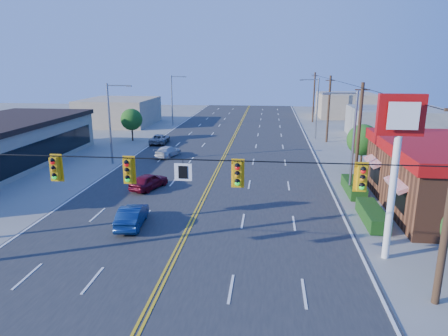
# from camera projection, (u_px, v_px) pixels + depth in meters

# --- Properties ---
(ground) EXTENTS (160.00, 160.00, 0.00)m
(ground) POSITION_uv_depth(u_px,v_px,m) (161.00, 286.00, 18.32)
(ground) COLOR gray
(ground) RESTS_ON ground
(road) EXTENTS (20.00, 120.00, 0.06)m
(road) POSITION_uv_depth(u_px,v_px,m) (217.00, 171.00, 37.53)
(road) COLOR #2D2D30
(road) RESTS_ON ground
(signal_span) EXTENTS (24.32, 0.34, 9.00)m
(signal_span) POSITION_uv_depth(u_px,v_px,m) (153.00, 184.00, 17.09)
(signal_span) COLOR #47301E
(signal_span) RESTS_ON ground
(kfc_pylon) EXTENTS (2.20, 0.36, 8.50)m
(kfc_pylon) POSITION_uv_depth(u_px,v_px,m) (398.00, 145.00, 19.42)
(kfc_pylon) COLOR white
(kfc_pylon) RESTS_ON ground
(streetlight_se) EXTENTS (2.55, 0.25, 8.00)m
(streetlight_se) POSITION_uv_depth(u_px,v_px,m) (351.00, 138.00, 29.44)
(streetlight_se) COLOR gray
(streetlight_se) RESTS_ON ground
(streetlight_ne) EXTENTS (2.55, 0.25, 8.00)m
(streetlight_ne) POSITION_uv_depth(u_px,v_px,m) (316.00, 105.00, 52.50)
(streetlight_ne) COLOR gray
(streetlight_ne) RESTS_ON ground
(streetlight_sw) EXTENTS (2.55, 0.25, 8.00)m
(streetlight_sw) POSITION_uv_depth(u_px,v_px,m) (111.00, 119.00, 39.48)
(streetlight_sw) COLOR gray
(streetlight_sw) RESTS_ON ground
(streetlight_nw) EXTENTS (2.55, 0.25, 8.00)m
(streetlight_nw) POSITION_uv_depth(u_px,v_px,m) (173.00, 97.00, 64.46)
(streetlight_nw) COLOR gray
(streetlight_nw) RESTS_ON ground
(utility_pole_near) EXTENTS (0.28, 0.28, 8.40)m
(utility_pole_near) POSITION_uv_depth(u_px,v_px,m) (359.00, 134.00, 33.21)
(utility_pole_near) COLOR #47301E
(utility_pole_near) RESTS_ON ground
(utility_pole_mid) EXTENTS (0.28, 0.28, 8.40)m
(utility_pole_mid) POSITION_uv_depth(u_px,v_px,m) (329.00, 109.00, 50.51)
(utility_pole_mid) COLOR #47301E
(utility_pole_mid) RESTS_ON ground
(utility_pole_far) EXTENTS (0.28, 0.28, 8.40)m
(utility_pole_far) POSITION_uv_depth(u_px,v_px,m) (314.00, 98.00, 67.80)
(utility_pole_far) COLOR #47301E
(utility_pole_far) RESTS_ON ground
(tree_kfc_rear) EXTENTS (2.94, 2.94, 4.41)m
(tree_kfc_rear) POSITION_uv_depth(u_px,v_px,m) (363.00, 140.00, 37.24)
(tree_kfc_rear) COLOR #47301E
(tree_kfc_rear) RESTS_ON ground
(tree_west) EXTENTS (2.80, 2.80, 4.20)m
(tree_west) POSITION_uv_depth(u_px,v_px,m) (132.00, 120.00, 51.69)
(tree_west) COLOR #47301E
(tree_west) RESTS_ON ground
(bld_east_mid) EXTENTS (12.00, 10.00, 4.00)m
(bld_east_mid) POSITION_uv_depth(u_px,v_px,m) (397.00, 123.00, 53.84)
(bld_east_mid) COLOR gray
(bld_east_mid) RESTS_ON ground
(bld_west_far) EXTENTS (11.00, 12.00, 4.20)m
(bld_west_far) POSITION_uv_depth(u_px,v_px,m) (119.00, 112.00, 66.08)
(bld_west_far) COLOR tan
(bld_west_far) RESTS_ON ground
(bld_east_far) EXTENTS (10.00, 10.00, 4.40)m
(bld_east_far) POSITION_uv_depth(u_px,v_px,m) (345.00, 105.00, 75.25)
(bld_east_far) COLOR tan
(bld_east_far) RESTS_ON ground
(car_magenta) EXTENTS (2.72, 4.02, 1.27)m
(car_magenta) POSITION_uv_depth(u_px,v_px,m) (149.00, 182.00, 32.11)
(car_magenta) COLOR maroon
(car_magenta) RESTS_ON ground
(car_blue) EXTENTS (1.77, 4.04, 1.29)m
(car_blue) POSITION_uv_depth(u_px,v_px,m) (132.00, 217.00, 24.81)
(car_blue) COLOR navy
(car_blue) RESTS_ON ground
(car_white) EXTENTS (2.51, 4.20, 1.14)m
(car_white) POSITION_uv_depth(u_px,v_px,m) (168.00, 152.00, 43.20)
(car_white) COLOR silver
(car_white) RESTS_ON ground
(car_silver) EXTENTS (2.18, 4.38, 1.19)m
(car_silver) POSITION_uv_depth(u_px,v_px,m) (160.00, 139.00, 50.21)
(car_silver) COLOR gray
(car_silver) RESTS_ON ground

